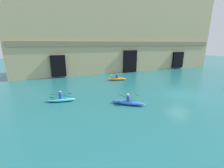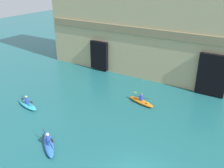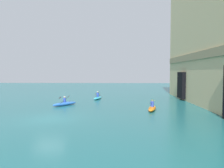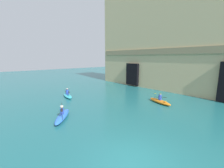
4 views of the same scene
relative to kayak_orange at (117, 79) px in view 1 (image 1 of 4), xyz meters
name	(u,v)px [view 1 (image 1 of 4)]	position (x,y,z in m)	size (l,w,h in m)	color
ground_plane	(180,94)	(4.19, -9.23, -0.24)	(120.00, 120.00, 0.00)	#1E6066
cliff_bluff	(124,33)	(5.47, 8.87, 7.87)	(43.91, 6.87, 16.29)	tan
kayak_orange	(117,79)	(0.00, 0.00, 0.00)	(3.11, 1.48, 1.11)	orange
kayak_cyan	(61,99)	(-9.13, -6.37, -0.02)	(3.02, 1.34, 1.12)	#33B2C6
kayak_blue	(128,102)	(-3.02, -9.69, -0.01)	(3.00, 2.61, 1.12)	blue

